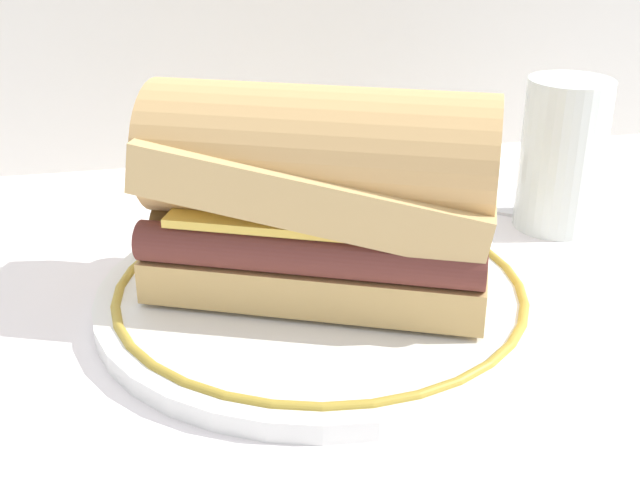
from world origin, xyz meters
The scene contains 5 objects.
ground_plane centered at (0.00, 0.00, 0.00)m, with size 1.50×1.50×0.00m, color white.
plate centered at (-0.02, 0.01, 0.01)m, with size 0.28×0.28×0.01m.
sausage_sandwich centered at (-0.02, 0.01, 0.08)m, with size 0.23×0.17×0.13m.
drinking_glass centered at (0.19, 0.10, 0.05)m, with size 0.06×0.06×0.12m.
butter_knife centered at (0.10, 0.18, 0.00)m, with size 0.14×0.11×0.01m.
Camera 1 is at (-0.11, -0.43, 0.25)m, focal length 45.25 mm.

